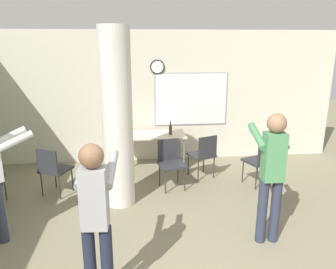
# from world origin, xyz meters

# --- Properties ---
(wall_back) EXTENTS (8.00, 0.15, 2.80)m
(wall_back) POSITION_xyz_m (0.01, 5.06, 1.40)
(wall_back) COLOR beige
(wall_back) RESTS_ON ground_plane
(support_pillar) EXTENTS (0.48, 0.48, 2.80)m
(support_pillar) POSITION_xyz_m (-0.69, 3.00, 1.40)
(support_pillar) COLOR silver
(support_pillar) RESTS_ON ground_plane
(folding_table) EXTENTS (1.43, 0.70, 0.73)m
(folding_table) POSITION_xyz_m (-0.11, 4.51, 0.67)
(folding_table) COLOR beige
(folding_table) RESTS_ON ground_plane
(bottle_on_table) EXTENTS (0.06, 0.06, 0.28)m
(bottle_on_table) POSITION_xyz_m (0.30, 4.46, 0.83)
(bottle_on_table) COLOR #4C3319
(bottle_on_table) RESTS_ON folding_table
(chair_table_front) EXTENTS (0.52, 0.52, 0.87)m
(chair_table_front) POSITION_xyz_m (0.20, 3.52, 0.51)
(chair_table_front) COLOR #2D2D33
(chair_table_front) RESTS_ON ground_plane
(chair_table_right) EXTENTS (0.57, 0.57, 0.87)m
(chair_table_right) POSITION_xyz_m (0.87, 3.86, 0.51)
(chair_table_right) COLOR #2D2D33
(chair_table_right) RESTS_ON ground_plane
(chair_mid_room) EXTENTS (0.57, 0.57, 0.87)m
(chair_mid_room) POSITION_xyz_m (1.83, 3.41, 0.51)
(chair_mid_room) COLOR #2D2D33
(chair_mid_room) RESTS_ON ground_plane
(chair_near_pillar) EXTENTS (0.59, 0.59, 0.87)m
(chair_near_pillar) POSITION_xyz_m (-1.82, 3.37, 0.51)
(chair_near_pillar) COLOR #2D2D33
(chair_near_pillar) RESTS_ON ground_plane
(person_playing_front) EXTENTS (0.40, 0.67, 1.69)m
(person_playing_front) POSITION_xyz_m (-0.82, 0.90, 0.99)
(person_playing_front) COLOR #1E2338
(person_playing_front) RESTS_ON ground_plane
(person_playing_side) EXTENTS (0.39, 0.69, 1.74)m
(person_playing_side) POSITION_xyz_m (1.28, 1.73, 1.02)
(person_playing_side) COLOR #2D3347
(person_playing_side) RESTS_ON ground_plane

